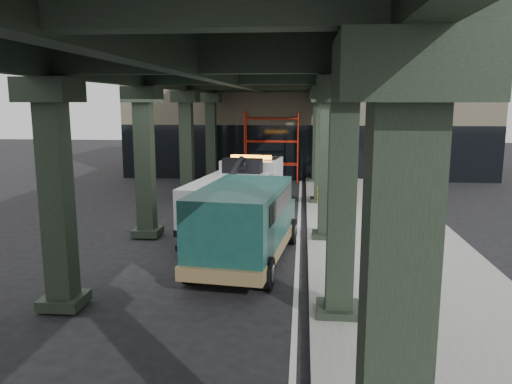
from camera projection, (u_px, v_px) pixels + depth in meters
The scene contains 8 objects.
ground at pixel (240, 258), 14.66m from camera, with size 90.00×90.00×0.00m, color black.
sidewalk at pixel (385, 241), 16.19m from camera, with size 5.00×40.00×0.15m, color gray.
lane_stripe at pixel (298, 240), 16.46m from camera, with size 0.12×38.00×0.01m, color silver.
viaduct at pixel (234, 71), 15.69m from camera, with size 7.40×32.00×6.40m.
building at pixel (307, 110), 33.36m from camera, with size 22.00×10.00×8.00m, color #C6B793.
scaffolding at pixel (272, 145), 28.64m from camera, with size 3.08×0.88×4.00m.
tow_truck at pixel (240, 191), 18.66m from camera, with size 3.14×7.92×2.53m.
towed_van at pixel (245, 222), 13.87m from camera, with size 2.79×5.80×2.27m.
Camera 1 is at (1.81, -13.98, 4.50)m, focal length 35.00 mm.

